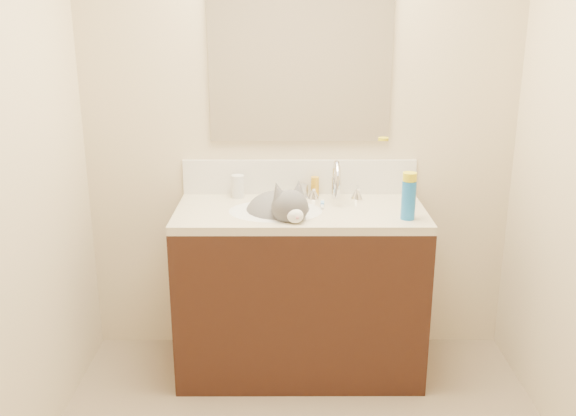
{
  "coord_description": "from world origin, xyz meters",
  "views": [
    {
      "loc": [
        -0.07,
        -1.97,
        1.79
      ],
      "look_at": [
        -0.06,
        0.92,
        0.88
      ],
      "focal_mm": 40.0,
      "sensor_mm": 36.0,
      "label": 1
    }
  ],
  "objects_px": {
    "pill_bottle": "(238,186)",
    "amber_bottle": "(315,187)",
    "silver_jar": "(302,191)",
    "spray_can": "(408,200)",
    "faucet": "(336,184)",
    "cat": "(281,214)",
    "vanity_cabinet": "(300,294)",
    "basin": "(276,225)"
  },
  "relations": [
    {
      "from": "vanity_cabinet",
      "to": "faucet",
      "type": "distance_m",
      "value": 0.58
    },
    {
      "from": "cat",
      "to": "silver_jar",
      "type": "distance_m",
      "value": 0.26
    },
    {
      "from": "vanity_cabinet",
      "to": "silver_jar",
      "type": "distance_m",
      "value": 0.52
    },
    {
      "from": "faucet",
      "to": "spray_can",
      "type": "height_order",
      "value": "faucet"
    },
    {
      "from": "pill_bottle",
      "to": "basin",
      "type": "bearing_deg",
      "value": -49.62
    },
    {
      "from": "spray_can",
      "to": "amber_bottle",
      "type": "bearing_deg",
      "value": 137.84
    },
    {
      "from": "cat",
      "to": "spray_can",
      "type": "distance_m",
      "value": 0.61
    },
    {
      "from": "faucet",
      "to": "amber_bottle",
      "type": "height_order",
      "value": "faucet"
    },
    {
      "from": "vanity_cabinet",
      "to": "basin",
      "type": "xyz_separation_m",
      "value": [
        -0.12,
        -0.03,
        0.38
      ]
    },
    {
      "from": "basin",
      "to": "amber_bottle",
      "type": "distance_m",
      "value": 0.34
    },
    {
      "from": "basin",
      "to": "faucet",
      "type": "height_order",
      "value": "faucet"
    },
    {
      "from": "pill_bottle",
      "to": "amber_bottle",
      "type": "relative_size",
      "value": 1.14
    },
    {
      "from": "faucet",
      "to": "cat",
      "type": "xyz_separation_m",
      "value": [
        -0.28,
        -0.17,
        -0.1
      ]
    },
    {
      "from": "silver_jar",
      "to": "amber_bottle",
      "type": "distance_m",
      "value": 0.07
    },
    {
      "from": "cat",
      "to": "spray_can",
      "type": "xyz_separation_m",
      "value": [
        0.58,
        -0.12,
        0.11
      ]
    },
    {
      "from": "pill_bottle",
      "to": "vanity_cabinet",
      "type": "bearing_deg",
      "value": -32.29
    },
    {
      "from": "silver_jar",
      "to": "amber_bottle",
      "type": "xyz_separation_m",
      "value": [
        0.07,
        0.02,
        0.02
      ]
    },
    {
      "from": "basin",
      "to": "vanity_cabinet",
      "type": "bearing_deg",
      "value": 14.04
    },
    {
      "from": "faucet",
      "to": "spray_can",
      "type": "bearing_deg",
      "value": -43.3
    },
    {
      "from": "spray_can",
      "to": "cat",
      "type": "bearing_deg",
      "value": 167.99
    },
    {
      "from": "vanity_cabinet",
      "to": "basin",
      "type": "height_order",
      "value": "basin"
    },
    {
      "from": "basin",
      "to": "spray_can",
      "type": "xyz_separation_m",
      "value": [
        0.61,
        -0.12,
        0.16
      ]
    },
    {
      "from": "cat",
      "to": "amber_bottle",
      "type": "relative_size",
      "value": 4.78
    },
    {
      "from": "basin",
      "to": "pill_bottle",
      "type": "xyz_separation_m",
      "value": [
        -0.19,
        0.23,
        0.13
      ]
    },
    {
      "from": "basin",
      "to": "pill_bottle",
      "type": "distance_m",
      "value": 0.33
    },
    {
      "from": "amber_bottle",
      "to": "spray_can",
      "type": "distance_m",
      "value": 0.55
    },
    {
      "from": "silver_jar",
      "to": "spray_can",
      "type": "height_order",
      "value": "spray_can"
    },
    {
      "from": "vanity_cabinet",
      "to": "pill_bottle",
      "type": "relative_size",
      "value": 10.36
    },
    {
      "from": "pill_bottle",
      "to": "cat",
      "type": "bearing_deg",
      "value": -46.08
    },
    {
      "from": "faucet",
      "to": "pill_bottle",
      "type": "bearing_deg",
      "value": 172.89
    },
    {
      "from": "cat",
      "to": "silver_jar",
      "type": "bearing_deg",
      "value": 44.69
    },
    {
      "from": "vanity_cabinet",
      "to": "basin",
      "type": "bearing_deg",
      "value": -165.96
    },
    {
      "from": "faucet",
      "to": "silver_jar",
      "type": "bearing_deg",
      "value": 160.44
    },
    {
      "from": "vanity_cabinet",
      "to": "silver_jar",
      "type": "height_order",
      "value": "silver_jar"
    },
    {
      "from": "basin",
      "to": "faucet",
      "type": "distance_m",
      "value": 0.38
    },
    {
      "from": "amber_bottle",
      "to": "spray_can",
      "type": "height_order",
      "value": "spray_can"
    },
    {
      "from": "pill_bottle",
      "to": "silver_jar",
      "type": "height_order",
      "value": "pill_bottle"
    },
    {
      "from": "pill_bottle",
      "to": "silver_jar",
      "type": "xyz_separation_m",
      "value": [
        0.33,
        -0.0,
        -0.02
      ]
    },
    {
      "from": "silver_jar",
      "to": "amber_bottle",
      "type": "bearing_deg",
      "value": 17.71
    },
    {
      "from": "pill_bottle",
      "to": "amber_bottle",
      "type": "bearing_deg",
      "value": 2.78
    },
    {
      "from": "pill_bottle",
      "to": "spray_can",
      "type": "height_order",
      "value": "spray_can"
    },
    {
      "from": "faucet",
      "to": "silver_jar",
      "type": "relative_size",
      "value": 4.2
    }
  ]
}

